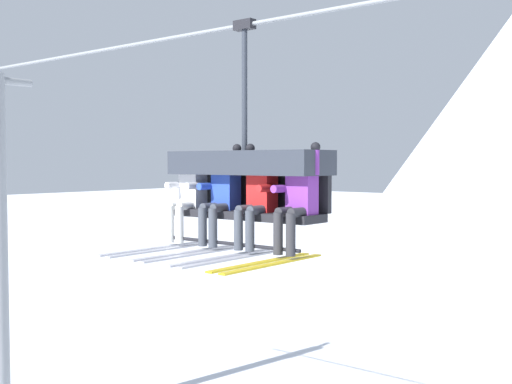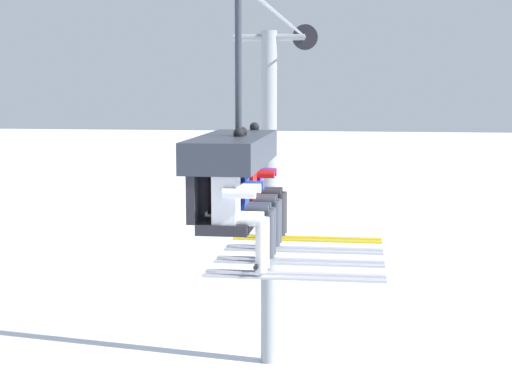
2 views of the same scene
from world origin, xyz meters
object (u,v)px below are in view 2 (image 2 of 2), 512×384
(chairlift_chair, at_px, (232,163))
(skier_purple, at_px, (263,180))
(skier_red, at_px, (256,187))
(skier_blue, at_px, (248,194))
(skier_white, at_px, (240,205))
(lift_tower_far, at_px, (270,191))

(chairlift_chair, relative_size, skier_purple, 1.63)
(chairlift_chair, relative_size, skier_red, 1.63)
(skier_blue, distance_m, skier_purple, 1.18)
(skier_white, distance_m, skier_red, 1.18)
(skier_white, relative_size, skier_blue, 1.00)
(chairlift_chair, height_order, skier_purple, chairlift_chair)
(chairlift_chair, bearing_deg, lift_tower_far, 4.24)
(skier_blue, xyz_separation_m, skier_purple, (1.18, 0.00, 0.00))
(skier_white, height_order, skier_blue, skier_blue)
(skier_white, bearing_deg, skier_purple, 0.22)
(chairlift_chair, xyz_separation_m, skier_red, (0.29, -0.21, -0.28))
(chairlift_chair, xyz_separation_m, skier_purple, (0.89, -0.21, -0.28))
(skier_white, distance_m, skier_blue, 0.60)
(lift_tower_far, bearing_deg, skier_white, -174.92)
(skier_blue, relative_size, skier_purple, 1.00)
(skier_purple, bearing_deg, skier_blue, 180.00)
(skier_white, height_order, skier_red, skier_red)
(chairlift_chair, height_order, skier_red, chairlift_chair)
(lift_tower_far, bearing_deg, chairlift_chair, -175.76)
(skier_white, bearing_deg, lift_tower_far, 5.08)
(lift_tower_far, distance_m, skier_red, 9.40)
(chairlift_chair, xyz_separation_m, skier_blue, (-0.29, -0.21, -0.28))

